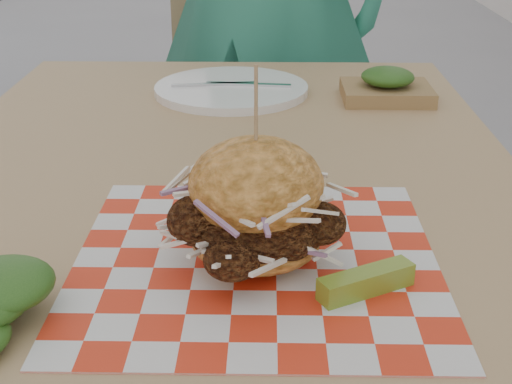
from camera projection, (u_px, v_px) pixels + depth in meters
patio_table at (218, 229)px, 0.95m from camera, size 0.80×1.20×0.75m
patio_chair at (244, 88)px, 2.00m from camera, size 0.44×0.45×0.95m
paper_liner at (256, 259)px, 0.71m from camera, size 0.36×0.36×0.00m
sandwich at (256, 209)px, 0.69m from camera, size 0.17×0.17×0.20m
pickle_spear at (366, 282)px, 0.65m from camera, size 0.09×0.06×0.02m
place_setting at (231, 89)px, 1.25m from camera, size 0.27×0.27×0.02m
kraft_tray at (387, 87)px, 1.21m from camera, size 0.15×0.12×0.06m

